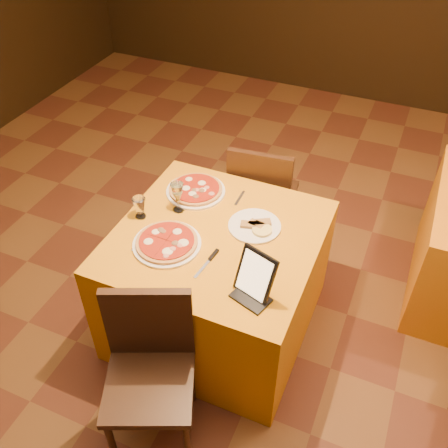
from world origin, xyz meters
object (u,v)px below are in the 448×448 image
at_px(main_table, 218,281).
at_px(tablet, 255,275).
at_px(water_glass, 140,208).
at_px(chair_main_near, 149,385).
at_px(pizza_near, 167,243).
at_px(pizza_far, 196,190).
at_px(wine_glass, 178,197).
at_px(chair_main_far, 264,195).

height_order(main_table, tablet, tablet).
xyz_separation_m(water_glass, tablet, (0.79, -0.27, 0.06)).
xyz_separation_m(main_table, tablet, (0.33, -0.30, 0.49)).
xyz_separation_m(chair_main_near, pizza_near, (-0.21, 0.62, 0.31)).
height_order(water_glass, tablet, tablet).
xyz_separation_m(pizza_near, pizza_far, (-0.06, 0.48, 0.00)).
bearing_deg(main_table, tablet, -42.38).
distance_m(wine_glass, water_glass, 0.22).
bearing_deg(tablet, main_table, 155.57).
relative_size(chair_main_near, water_glass, 7.00).
relative_size(chair_main_near, pizza_far, 2.54).
bearing_deg(pizza_far, chair_main_far, 61.62).
distance_m(chair_main_far, wine_glass, 0.85).
relative_size(chair_main_near, wine_glass, 4.79).
xyz_separation_m(chair_main_near, wine_glass, (-0.29, 0.91, 0.39)).
distance_m(main_table, pizza_far, 0.56).
distance_m(pizza_near, tablet, 0.57).
bearing_deg(chair_main_far, wine_glass, 61.35).
distance_m(chair_main_near, water_glass, 0.97).
xyz_separation_m(main_table, pizza_near, (-0.21, -0.18, 0.39)).
distance_m(pizza_far, tablet, 0.86).
height_order(chair_main_far, tablet, tablet).
relative_size(main_table, water_glass, 8.46).
height_order(chair_main_near, pizza_far, chair_main_near).
distance_m(main_table, tablet, 0.67).
relative_size(chair_main_far, tablet, 3.73).
distance_m(main_table, wine_glass, 0.56).
height_order(main_table, water_glass, water_glass).
xyz_separation_m(pizza_near, tablet, (0.55, -0.12, 0.10)).
distance_m(chair_main_near, pizza_near, 0.73).
bearing_deg(water_glass, chair_main_far, 61.09).
distance_m(chair_main_far, pizza_near, 1.05).
xyz_separation_m(wine_glass, water_glass, (-0.17, -0.14, -0.03)).
bearing_deg(chair_main_near, chair_main_far, 66.67).
bearing_deg(wine_glass, main_table, -19.86).
distance_m(main_table, pizza_near, 0.48).
bearing_deg(main_table, chair_main_far, 90.00).
height_order(main_table, pizza_near, pizza_near).
xyz_separation_m(chair_main_near, chair_main_far, (0.00, 1.60, 0.00)).
distance_m(chair_main_near, pizza_far, 1.18).
relative_size(main_table, chair_main_near, 1.21).
height_order(pizza_near, wine_glass, wine_glass).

